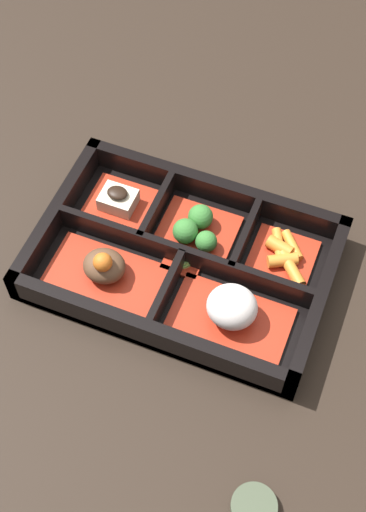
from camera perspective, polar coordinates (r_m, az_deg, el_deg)
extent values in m
plane|color=black|center=(0.83, 0.00, -0.94)|extent=(3.00, 3.00, 0.00)
cube|color=black|center=(0.82, 0.00, -0.75)|extent=(0.33, 0.22, 0.01)
cube|color=black|center=(0.87, 2.53, 5.19)|extent=(0.33, 0.01, 0.04)
cube|color=black|center=(0.76, -2.88, -6.21)|extent=(0.33, 0.01, 0.04)
cube|color=black|center=(0.79, 10.79, -3.74)|extent=(0.01, 0.22, 0.04)
cube|color=black|center=(0.86, -9.99, 3.18)|extent=(0.01, 0.22, 0.04)
cube|color=black|center=(0.81, -0.06, -0.27)|extent=(0.31, 0.01, 0.04)
cube|color=black|center=(0.83, 4.91, 1.16)|extent=(0.01, 0.10, 0.04)
cube|color=black|center=(0.85, -2.14, 3.45)|extent=(0.01, 0.10, 0.04)
cube|color=black|center=(0.79, -1.33, -2.95)|extent=(0.01, 0.09, 0.04)
cube|color=#B22D19|center=(0.78, 3.84, -4.97)|extent=(0.13, 0.07, 0.01)
ellipsoid|color=silver|center=(0.76, 3.94, -4.09)|extent=(0.06, 0.05, 0.05)
cube|color=#B22D19|center=(0.81, -6.20, -1.48)|extent=(0.13, 0.07, 0.01)
ellipsoid|color=brown|center=(0.80, -6.32, -0.80)|extent=(0.05, 0.04, 0.03)
sphere|color=#D1661E|center=(0.78, -6.45, -0.50)|extent=(0.02, 0.02, 0.02)
cube|color=#B22D19|center=(0.83, 7.89, -0.22)|extent=(0.07, 0.08, 0.01)
cylinder|color=orange|center=(0.81, 8.66, -1.02)|extent=(0.04, 0.04, 0.01)
cylinder|color=orange|center=(0.83, 7.68, 0.76)|extent=(0.03, 0.05, 0.01)
cylinder|color=orange|center=(0.81, 7.97, -0.34)|extent=(0.04, 0.03, 0.01)
cylinder|color=orange|center=(0.82, 7.75, 0.73)|extent=(0.03, 0.02, 0.02)
cylinder|color=orange|center=(0.83, 8.73, 0.83)|extent=(0.03, 0.04, 0.01)
cube|color=#B22D19|center=(0.84, 1.31, 1.94)|extent=(0.09, 0.08, 0.01)
sphere|color=#387A33|center=(0.82, 0.19, 2.01)|extent=(0.03, 0.03, 0.03)
sphere|color=#387A33|center=(0.81, 1.87, 1.17)|extent=(0.03, 0.03, 0.03)
sphere|color=#387A33|center=(0.83, 1.47, 3.14)|extent=(0.03, 0.03, 0.03)
cube|color=#B22D19|center=(0.87, -5.14, 4.02)|extent=(0.08, 0.08, 0.01)
cube|color=beige|center=(0.86, -5.20, 4.50)|extent=(0.04, 0.03, 0.02)
ellipsoid|color=black|center=(0.85, -5.27, 5.05)|extent=(0.03, 0.02, 0.01)
cube|color=#B22D19|center=(0.82, -0.09, -0.59)|extent=(0.04, 0.04, 0.01)
cylinder|color=#75A84C|center=(0.81, -0.17, -0.32)|extent=(0.02, 0.02, 0.01)
cylinder|color=#75A84C|center=(0.81, -0.40, -0.35)|extent=(0.02, 0.02, 0.00)
cylinder|color=#75A84C|center=(0.81, -0.03, -0.15)|extent=(0.02, 0.02, 0.01)
cylinder|color=#424C38|center=(0.72, 5.69, -19.35)|extent=(0.04, 0.04, 0.01)
cylinder|color=black|center=(0.72, 5.72, -19.27)|extent=(0.03, 0.03, 0.00)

